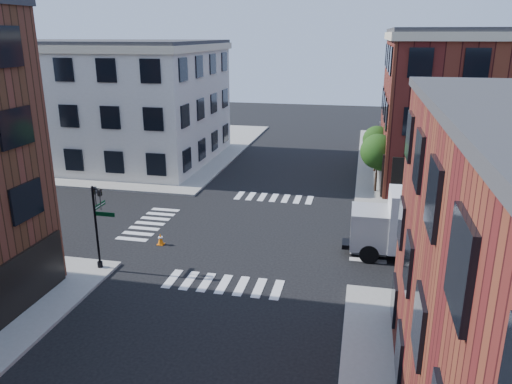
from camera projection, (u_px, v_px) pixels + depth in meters
The scene contains 8 objects.
ground at pixel (254, 232), 31.27m from camera, with size 120.00×120.00×0.00m, color black.
sidewalk_nw at pixel (110, 146), 55.05m from camera, with size 30.00×30.00×0.15m, color gray.
building_nw at pixel (98, 103), 48.35m from camera, with size 22.00×16.00×11.00m, color beige.
tree_near at pixel (379, 153), 38.07m from camera, with size 2.69×2.69×4.49m.
tree_far at pixel (377, 141), 43.75m from camera, with size 2.43×2.43×4.07m.
signal_pole at pixel (98, 218), 25.54m from camera, with size 1.29×1.24×4.60m.
box_truck at pixel (432, 225), 26.92m from camera, with size 8.51×2.74×3.82m.
traffic_cone at pixel (161, 239), 29.32m from camera, with size 0.41×0.41×0.70m.
Camera 1 is at (6.28, -28.35, 11.87)m, focal length 35.00 mm.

